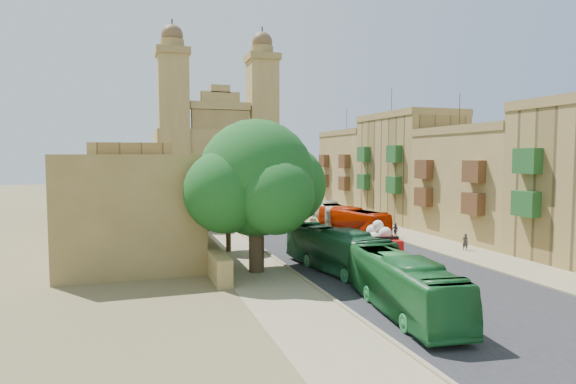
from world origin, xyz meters
TOP-DOWN VIEW (x-y plane):
  - ground at (0.00, 0.00)m, footprint 260.00×260.00m
  - road_surface at (0.00, 30.00)m, footprint 14.00×140.00m
  - sidewalk_east at (9.50, 30.00)m, footprint 5.00×140.00m
  - sidewalk_west at (-9.50, 30.00)m, footprint 5.00×140.00m
  - kerb_east at (7.00, 30.00)m, footprint 0.25×140.00m
  - kerb_west at (-7.00, 30.00)m, footprint 0.25×140.00m
  - townhouse_b at (15.95, 11.00)m, footprint 9.00×14.00m
  - townhouse_c at (15.95, 25.00)m, footprint 9.00×14.00m
  - townhouse_d at (15.95, 39.00)m, footprint 9.00×14.00m
  - west_wall at (-12.50, 20.00)m, footprint 1.00×40.00m
  - west_building_low at (-18.00, 18.00)m, footprint 10.00×28.00m
  - west_building_mid at (-18.00, 44.00)m, footprint 10.00×22.00m
  - church at (-0.00, 78.61)m, footprint 28.00×22.50m
  - ficus_tree at (-9.40, 4.01)m, footprint 10.92×10.05m
  - street_tree_a at (-10.00, 12.00)m, footprint 3.63×3.63m
  - street_tree_b at (-10.00, 24.00)m, footprint 2.97×2.97m
  - street_tree_c at (-10.00, 36.00)m, footprint 3.60×3.60m
  - street_tree_d at (-10.00, 48.00)m, footprint 3.15×3.15m
  - red_truck at (0.04, 3.09)m, footprint 3.25×6.01m
  - olive_pickup at (6.50, 20.00)m, footprint 2.39×4.99m
  - bus_green_south at (-4.37, -7.19)m, footprint 3.87×11.08m
  - bus_green_north at (-4.00, 2.27)m, footprint 4.23×11.44m
  - bus_red_east at (4.40, 17.17)m, footprint 4.32×10.34m
  - bus_cream_east at (4.54, 24.14)m, footprint 4.47×10.61m
  - car_blue_a at (-2.45, 21.74)m, footprint 2.35×3.41m
  - car_white_a at (-0.50, 32.29)m, footprint 2.15×4.43m
  - car_cream at (2.01, 23.61)m, footprint 2.60×4.59m
  - car_dkblue at (-1.64, 48.19)m, footprint 1.97×4.71m
  - car_white_b at (2.74, 44.79)m, footprint 2.31×4.33m
  - car_blue_b at (-1.66, 61.15)m, footprint 2.01×3.90m
  - pedestrian_a at (9.99, 6.02)m, footprint 0.63×0.51m
  - pedestrian_c at (7.50, 13.68)m, footprint 0.51×0.95m

SIDE VIEW (x-z plane):
  - ground at x=0.00m, z-range 0.00..0.00m
  - road_surface at x=0.00m, z-range 0.00..0.01m
  - sidewalk_east at x=9.50m, z-range 0.00..0.01m
  - sidewalk_west at x=-9.50m, z-range 0.00..0.01m
  - kerb_east at x=7.00m, z-range 0.00..0.12m
  - kerb_west at x=-7.00m, z-range 0.00..0.12m
  - car_blue_a at x=-2.45m, z-range 0.00..1.08m
  - car_cream at x=2.01m, z-range 0.00..1.21m
  - car_blue_b at x=-1.66m, z-range 0.00..1.22m
  - car_dkblue at x=-1.64m, z-range 0.00..1.36m
  - car_white_a at x=-0.50m, z-range 0.00..1.40m
  - car_white_b at x=2.74m, z-range 0.00..1.40m
  - pedestrian_a at x=9.99m, z-range 0.00..1.48m
  - pedestrian_c at x=7.50m, z-range 0.00..1.54m
  - west_wall at x=-12.50m, z-range 0.00..1.80m
  - olive_pickup at x=6.50m, z-range -0.02..2.01m
  - bus_red_east at x=4.40m, z-range 0.00..2.81m
  - bus_cream_east at x=4.54m, z-range 0.00..2.88m
  - red_truck at x=0.04m, z-range -0.20..3.14m
  - bus_green_south at x=-4.37m, z-range 0.00..3.02m
  - bus_green_north at x=-4.00m, z-range 0.00..3.11m
  - street_tree_b at x=-10.00m, z-range 0.77..5.34m
  - street_tree_d at x=-10.00m, z-range 0.82..5.66m
  - street_tree_c at x=-10.00m, z-range 0.94..6.47m
  - street_tree_a at x=-10.00m, z-range 0.95..6.53m
  - west_building_low at x=-18.00m, z-range 0.00..8.40m
  - west_building_mid at x=-18.00m, z-range 0.00..10.00m
  - townhouse_b at x=15.95m, z-range -1.79..13.11m
  - townhouse_d at x=15.95m, z-range -1.79..14.11m
  - ficus_tree at x=-9.40m, z-range 0.99..11.92m
  - townhouse_c at x=15.95m, z-range -1.79..15.61m
  - church at x=0.00m, z-range -8.63..27.67m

